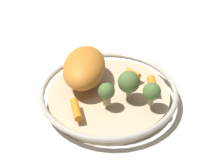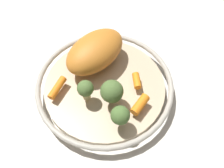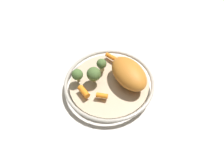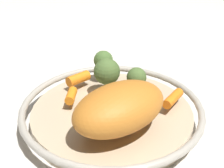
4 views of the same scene
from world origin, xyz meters
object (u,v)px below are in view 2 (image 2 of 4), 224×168
Objects in this scene: baby_carrot_near_rim at (59,88)px; baby_carrot_right at (139,81)px; broccoli_floret_mid at (88,89)px; broccoli_floret_small at (114,91)px; baby_carrot_center at (142,104)px; roast_chicken_piece at (97,51)px; broccoli_floret_edge at (122,115)px; serving_bowl at (107,86)px.

baby_carrot_near_rim is 0.19m from baby_carrot_right.
broccoli_floret_small is (0.01, 0.06, 0.01)m from broccoli_floret_mid.
roast_chicken_piece is at bearing -145.57° from baby_carrot_center.
broccoli_floret_edge reaches higher than baby_carrot_center.
broccoli_floret_small reaches higher than broccoli_floret_edge.
broccoli_floret_edge is (0.11, 0.03, 0.06)m from serving_bowl.
roast_chicken_piece reaches higher than baby_carrot_right.
broccoli_floret_small is at bearing 15.95° from roast_chicken_piece.
baby_carrot_right is at bearing 92.80° from baby_carrot_near_rim.
roast_chicken_piece is at bearing -127.57° from baby_carrot_right.
broccoli_floret_mid is at bearing -12.33° from roast_chicken_piece.
serving_bowl is 0.08m from baby_carrot_right.
baby_carrot_center is at bearing -0.46° from baby_carrot_right.
serving_bowl is 0.11m from baby_carrot_center.
baby_carrot_near_rim is 0.20m from baby_carrot_center.
serving_bowl is 0.13m from broccoli_floret_edge.
broccoli_floret_edge is (0.10, 0.14, 0.03)m from baby_carrot_near_rim.
roast_chicken_piece reaches higher than broccoli_floret_mid.
baby_carrot_right is at bearing 179.54° from baby_carrot_center.
broccoli_floret_small reaches higher than baby_carrot_center.
baby_carrot_near_rim is at bearing -123.59° from broccoli_floret_edge.
broccoli_floret_mid is at bearing -134.16° from broccoli_floret_edge.
broccoli_floret_edge is at bearing -25.24° from baby_carrot_right.
roast_chicken_piece reaches higher than serving_bowl.
broccoli_floret_small is at bearing -108.22° from baby_carrot_center.
roast_chicken_piece reaches higher than broccoli_floret_small.
baby_carrot_right is at bearing 154.76° from broccoli_floret_edge.
baby_carrot_near_rim is 0.91× the size of broccoli_floret_small.
broccoli_floret_edge reaches higher than baby_carrot_near_rim.
broccoli_floret_small is at bearing -53.89° from baby_carrot_right.
roast_chicken_piece is 0.13m from baby_carrot_near_rim.
broccoli_floret_mid is at bearing -102.27° from broccoli_floret_small.
baby_carrot_center is at bearing 34.43° from roast_chicken_piece.
broccoli_floret_edge is at bearing 45.84° from broccoli_floret_mid.
serving_bowl is 2.03× the size of roast_chicken_piece.
baby_carrot_center is at bearing 127.53° from broccoli_floret_edge.
broccoli_floret_mid is at bearing -105.39° from baby_carrot_center.
baby_carrot_center is 1.26× the size of baby_carrot_right.
baby_carrot_right is 0.13m from broccoli_floret_mid.
baby_carrot_center is 0.77× the size of broccoli_floret_small.
roast_chicken_piece is at bearing -164.74° from broccoli_floret_edge.
baby_carrot_center is 0.91× the size of broccoli_floret_mid.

